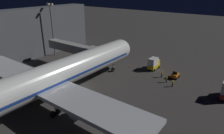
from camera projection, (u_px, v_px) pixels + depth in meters
name	position (u px, v px, depth m)	size (l,w,h in m)	color
ground_plane	(84.00, 87.00, 49.79)	(320.00, 320.00, 0.00)	#383533
airliner_at_gate	(40.00, 82.00, 39.23)	(48.03, 60.77, 18.22)	silver
jet_bridge	(76.00, 49.00, 59.82)	(19.67, 3.40, 7.33)	#9E9E99
apron_floodlight_mast	(52.00, 26.00, 68.88)	(2.90, 0.50, 17.82)	#59595E
ops_van	(154.00, 63.00, 59.92)	(2.36, 4.52, 3.51)	yellow
pushback_tug	(175.00, 75.00, 54.31)	(1.86, 2.56, 1.95)	orange
ground_crew_near_nose_gear	(173.00, 83.00, 49.53)	(0.40, 0.40, 1.76)	black
ground_crew_by_belt_loader	(167.00, 79.00, 51.77)	(0.40, 0.40, 1.80)	black
ground_crew_marshaller_fwd	(162.00, 74.00, 54.62)	(0.40, 0.40, 1.87)	black
traffic_cone_nose_port	(130.00, 67.00, 61.57)	(0.36, 0.36, 0.55)	orange
traffic_cone_nose_starboard	(118.00, 63.00, 64.03)	(0.36, 0.36, 0.55)	orange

